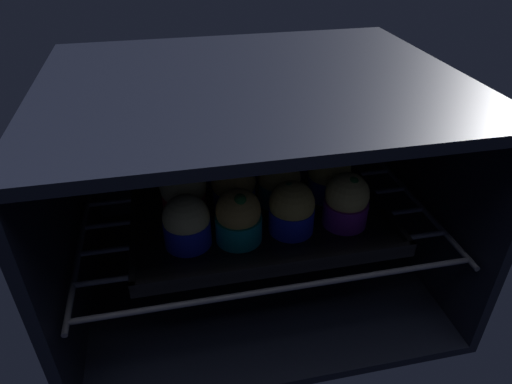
% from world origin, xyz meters
% --- Properties ---
extents(oven_cavity, '(0.59, 0.47, 0.37)m').
position_xyz_m(oven_cavity, '(0.00, 0.26, 0.17)').
color(oven_cavity, black).
rests_on(oven_cavity, ground).
extents(oven_rack, '(0.55, 0.42, 0.01)m').
position_xyz_m(oven_rack, '(0.00, 0.22, 0.14)').
color(oven_rack, '#444756').
rests_on(oven_rack, oven_cavity).
extents(baking_tray, '(0.39, 0.31, 0.02)m').
position_xyz_m(baking_tray, '(0.00, 0.20, 0.15)').
color(baking_tray, black).
rests_on(baking_tray, oven_rack).
extents(muffin_row0_col0, '(0.07, 0.07, 0.08)m').
position_xyz_m(muffin_row0_col0, '(-0.11, 0.13, 0.19)').
color(muffin_row0_col0, '#1928B7').
rests_on(muffin_row0_col0, baking_tray).
extents(muffin_row0_col1, '(0.07, 0.07, 0.08)m').
position_xyz_m(muffin_row0_col1, '(-0.04, 0.12, 0.19)').
color(muffin_row0_col1, '#0C8C84').
rests_on(muffin_row0_col1, baking_tray).
extents(muffin_row0_col2, '(0.07, 0.07, 0.08)m').
position_xyz_m(muffin_row0_col2, '(0.04, 0.13, 0.19)').
color(muffin_row0_col2, '#1928B7').
rests_on(muffin_row0_col2, baking_tray).
extents(muffin_row0_col3, '(0.07, 0.07, 0.08)m').
position_xyz_m(muffin_row0_col3, '(0.12, 0.13, 0.19)').
color(muffin_row0_col3, '#7A238C').
rests_on(muffin_row0_col3, baking_tray).
extents(muffin_row1_col0, '(0.07, 0.07, 0.09)m').
position_xyz_m(muffin_row1_col0, '(-0.11, 0.20, 0.19)').
color(muffin_row1_col0, red).
rests_on(muffin_row1_col0, baking_tray).
extents(muffin_row1_col1, '(0.07, 0.07, 0.08)m').
position_xyz_m(muffin_row1_col1, '(-0.04, 0.20, 0.19)').
color(muffin_row1_col1, '#1928B7').
rests_on(muffin_row1_col1, baking_tray).
extents(muffin_row1_col2, '(0.07, 0.07, 0.08)m').
position_xyz_m(muffin_row1_col2, '(0.04, 0.21, 0.19)').
color(muffin_row1_col2, '#0C8C84').
rests_on(muffin_row1_col2, baking_tray).
extents(muffin_row1_col3, '(0.07, 0.07, 0.09)m').
position_xyz_m(muffin_row1_col3, '(0.12, 0.20, 0.19)').
color(muffin_row1_col3, '#1928B7').
rests_on(muffin_row1_col3, baking_tray).
extents(muffin_row2_col0, '(0.07, 0.07, 0.09)m').
position_xyz_m(muffin_row2_col0, '(-0.12, 0.28, 0.19)').
color(muffin_row2_col0, silver).
rests_on(muffin_row2_col0, baking_tray).
extents(muffin_row2_col1, '(0.07, 0.07, 0.09)m').
position_xyz_m(muffin_row2_col1, '(-0.04, 0.28, 0.19)').
color(muffin_row2_col1, '#1928B7').
rests_on(muffin_row2_col1, baking_tray).
extents(muffin_row2_col2, '(0.07, 0.07, 0.09)m').
position_xyz_m(muffin_row2_col2, '(0.04, 0.29, 0.19)').
color(muffin_row2_col2, '#1928B7').
rests_on(muffin_row2_col2, baking_tray).
extents(muffin_row2_col3, '(0.07, 0.07, 0.08)m').
position_xyz_m(muffin_row2_col3, '(0.12, 0.28, 0.19)').
color(muffin_row2_col3, '#7A238C').
rests_on(muffin_row2_col3, baking_tray).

